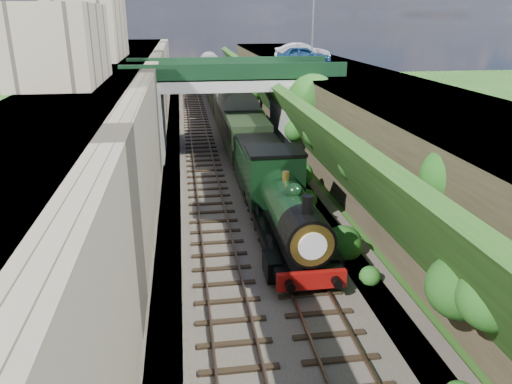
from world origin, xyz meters
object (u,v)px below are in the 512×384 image
car_blue (304,56)px  locomotive (286,210)px  lamppost (313,25)px  tender (261,169)px  car_silver (302,52)px  tree (314,101)px  road_bridge (238,102)px

car_blue → locomotive: car_blue is taller
lamppost → locomotive: bearing=-106.7°
lamppost → tender: lamppost is taller
lamppost → locomotive: 27.29m
lamppost → tender: size_ratio=1.00×
car_blue → locomotive: size_ratio=0.47×
car_silver → tree: bearing=177.2°
car_silver → locomotive: (-6.98, -26.70, -5.21)m
tree → car_blue: (1.40, 9.11, 2.42)m
car_silver → tender: bearing=167.0°
tree → car_blue: 9.53m
lamppost → locomotive: size_ratio=0.59×
car_silver → car_blue: bearing=175.3°
car_blue → tree: bearing=179.9°
lamppost → car_blue: bearing=-118.8°
car_silver → tender: (-6.98, -19.34, -5.49)m
road_bridge → tender: (0.26, -9.82, -2.46)m
tender → road_bridge: bearing=91.5°
road_bridge → lamppost: lamppost is taller
road_bridge → locomotive: 17.33m
tender → car_blue: bearing=68.0°
road_bridge → locomotive: (0.26, -17.19, -2.18)m
road_bridge → locomotive: bearing=-89.1°
road_bridge → car_blue: car_blue is taller
lamppost → tender: 20.83m
car_silver → tender: size_ratio=0.86×
lamppost → locomotive: (-7.54, -25.08, -7.67)m
road_bridge → tree: 6.28m
locomotive → road_bridge: bearing=90.9°
tree → tender: size_ratio=1.10×
lamppost → locomotive: lamppost is taller
tree → car_silver: car_silver is taller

